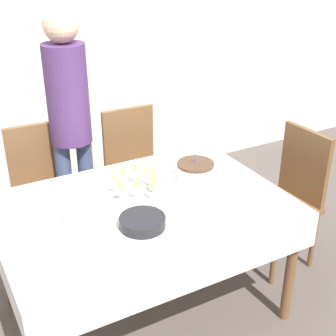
% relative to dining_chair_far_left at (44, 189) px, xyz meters
% --- Properties ---
extents(ground_plane, '(12.00, 12.00, 0.00)m').
position_rel_dining_chair_far_left_xyz_m(ground_plane, '(0.34, -0.86, -0.54)').
color(ground_plane, '#564C47').
extents(wall_back, '(8.00, 0.05, 2.70)m').
position_rel_dining_chair_far_left_xyz_m(wall_back, '(0.34, 0.86, 0.81)').
color(wall_back, silver).
rests_on(wall_back, ground_plane).
extents(dining_table, '(1.58, 1.09, 0.76)m').
position_rel_dining_chair_far_left_xyz_m(dining_table, '(0.34, -0.86, 0.13)').
color(dining_table, white).
rests_on(dining_table, ground_plane).
extents(dining_chair_far_left, '(0.44, 0.44, 0.97)m').
position_rel_dining_chair_far_left_xyz_m(dining_chair_far_left, '(0.00, 0.00, 0.00)').
color(dining_chair_far_left, brown).
rests_on(dining_chair_far_left, ground_plane).
extents(dining_chair_far_right, '(0.43, 0.43, 0.97)m').
position_rel_dining_chair_far_left_xyz_m(dining_chair_far_right, '(0.70, 0.00, 0.00)').
color(dining_chair_far_right, brown).
rests_on(dining_chair_far_right, ground_plane).
extents(dining_chair_right_end, '(0.44, 0.44, 0.97)m').
position_rel_dining_chair_far_left_xyz_m(dining_chair_right_end, '(1.45, -0.86, 0.00)').
color(dining_chair_right_end, brown).
rests_on(dining_chair_right_end, ground_plane).
extents(birthday_cake, '(0.23, 0.23, 0.18)m').
position_rel_dining_chair_far_left_xyz_m(birthday_cake, '(0.76, -0.74, 0.28)').
color(birthday_cake, white).
rests_on(birthday_cake, dining_table).
extents(champagne_tray, '(0.35, 0.35, 0.18)m').
position_rel_dining_chair_far_left_xyz_m(champagne_tray, '(0.37, -0.76, 0.32)').
color(champagne_tray, silver).
rests_on(champagne_tray, dining_table).
extents(plate_stack_main, '(0.24, 0.24, 0.06)m').
position_rel_dining_chair_far_left_xyz_m(plate_stack_main, '(0.25, -1.07, 0.26)').
color(plate_stack_main, black).
rests_on(plate_stack_main, dining_table).
extents(cake_knife, '(0.30, 0.08, 0.00)m').
position_rel_dining_chair_far_left_xyz_m(cake_knife, '(0.77, -0.94, 0.23)').
color(cake_knife, silver).
rests_on(cake_knife, dining_table).
extents(fork_pile, '(0.17, 0.08, 0.02)m').
position_rel_dining_chair_far_left_xyz_m(fork_pile, '(-0.04, -1.01, 0.24)').
color(fork_pile, silver).
rests_on(fork_pile, dining_table).
extents(napkin_pile, '(0.15, 0.15, 0.01)m').
position_rel_dining_chair_far_left_xyz_m(napkin_pile, '(-0.02, -0.84, 0.23)').
color(napkin_pile, pink).
rests_on(napkin_pile, dining_table).
extents(person_standing, '(0.28, 0.28, 1.73)m').
position_rel_dining_chair_far_left_xyz_m(person_standing, '(0.24, 0.03, 0.51)').
color(person_standing, '#3F4C72').
rests_on(person_standing, ground_plane).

